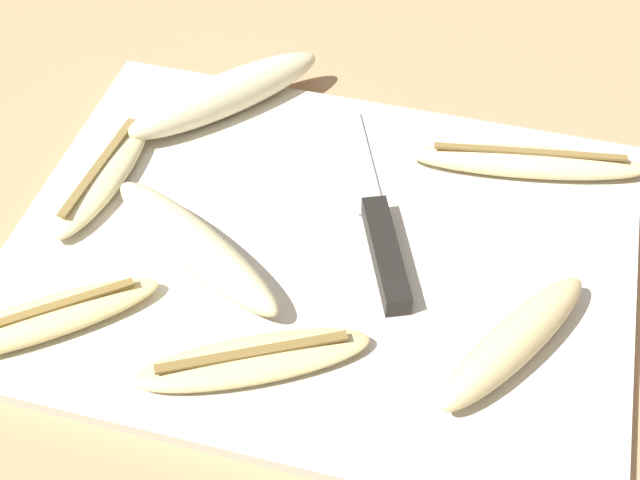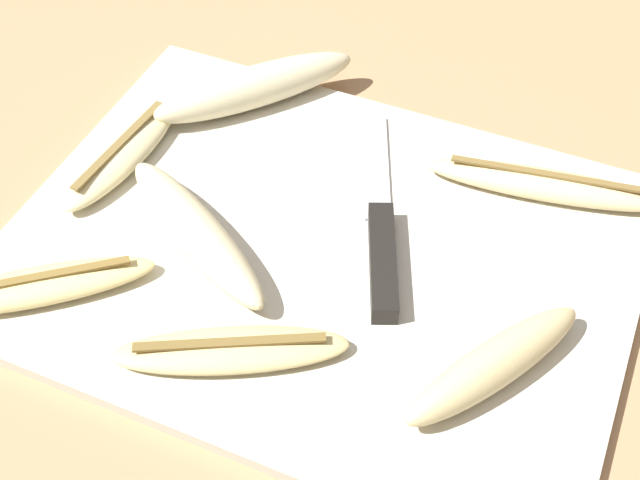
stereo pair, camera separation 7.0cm
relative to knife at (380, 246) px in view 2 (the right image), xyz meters
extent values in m
plane|color=tan|center=(-0.04, -0.02, -0.02)|extent=(4.00, 4.00, 0.00)
cube|color=beige|center=(-0.04, -0.02, -0.01)|extent=(0.49, 0.38, 0.01)
cube|color=black|center=(0.01, -0.02, 0.00)|extent=(0.06, 0.11, 0.02)
cube|color=#B7BABF|center=(-0.04, 0.09, -0.01)|extent=(0.07, 0.13, 0.00)
ellipsoid|color=beige|center=(0.11, -0.08, 0.01)|extent=(0.11, 0.15, 0.03)
ellipsoid|color=beige|center=(-0.24, 0.01, 0.00)|extent=(0.05, 0.16, 0.02)
cube|color=olive|center=(-0.24, 0.01, 0.01)|extent=(0.02, 0.12, 0.00)
ellipsoid|color=#DBC684|center=(-0.06, -0.14, 0.00)|extent=(0.17, 0.11, 0.02)
cube|color=brown|center=(-0.06, -0.14, 0.01)|extent=(0.12, 0.07, 0.00)
ellipsoid|color=beige|center=(-0.14, -0.05, 0.01)|extent=(0.18, 0.13, 0.03)
ellipsoid|color=#EDD689|center=(-0.22, -0.14, 0.00)|extent=(0.16, 0.14, 0.02)
cube|color=olive|center=(-0.22, -0.14, 0.01)|extent=(0.12, 0.09, 0.00)
ellipsoid|color=beige|center=(0.10, 0.12, 0.00)|extent=(0.20, 0.07, 0.02)
cube|color=olive|center=(0.10, 0.12, 0.02)|extent=(0.16, 0.03, 0.00)
ellipsoid|color=beige|center=(-0.17, 0.13, 0.01)|extent=(0.16, 0.18, 0.04)
camera|label=1|loc=(0.08, -0.47, 0.53)|focal=50.00mm
camera|label=2|loc=(0.14, -0.44, 0.53)|focal=50.00mm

